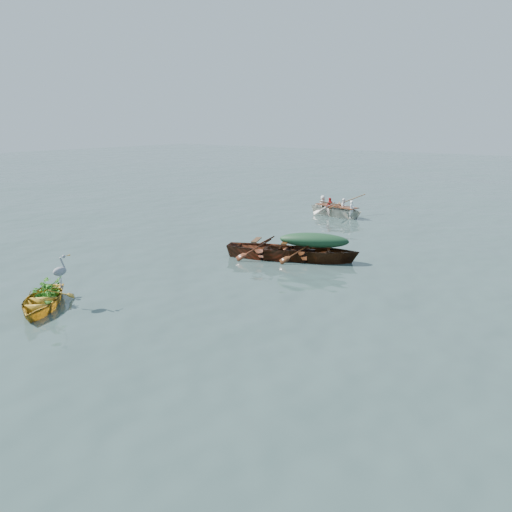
{
  "coord_description": "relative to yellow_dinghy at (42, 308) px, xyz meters",
  "views": [
    {
      "loc": [
        10.16,
        -9.61,
        4.92
      ],
      "look_at": [
        0.32,
        3.3,
        0.5
      ],
      "focal_mm": 35.0,
      "sensor_mm": 36.0,
      "label": 1
    }
  ],
  "objects": [
    {
      "name": "dinghy_weeds",
      "position": [
        -0.36,
        0.42,
        0.71
      ],
      "size": [
        1.13,
        1.14,
        0.6
      ],
      "primitive_type": "imported",
      "rotation": [
        0.0,
        0.0,
        0.75
      ],
      "color": "#3B741E",
      "rests_on": "yellow_dinghy"
    },
    {
      "name": "rowed_boat",
      "position": [
        -0.14,
        16.81,
        0.0
      ],
      "size": [
        4.58,
        2.13,
        1.06
      ],
      "primitive_type": "imported",
      "rotation": [
        0.0,
        0.0,
        1.38
      ],
      "color": "white",
      "rests_on": "ground"
    },
    {
      "name": "rowers",
      "position": [
        -0.14,
        16.81,
        0.91
      ],
      "size": [
        3.26,
        1.75,
        0.76
      ],
      "primitive_type": "imported",
      "rotation": [
        0.0,
        0.0,
        1.38
      ],
      "color": "white",
      "rests_on": "rowed_boat"
    },
    {
      "name": "open_wooden_boat",
      "position": [
        1.98,
        7.88,
        0.0
      ],
      "size": [
        4.79,
        3.03,
        1.08
      ],
      "primitive_type": "imported",
      "rotation": [
        0.0,
        0.0,
        1.95
      ],
      "color": "#612918",
      "rests_on": "ground"
    },
    {
      "name": "oars",
      "position": [
        -0.14,
        16.81,
        0.56
      ],
      "size": [
        1.08,
        2.67,
        0.06
      ],
      "primitive_type": null,
      "rotation": [
        0.0,
        0.0,
        1.38
      ],
      "color": "brown",
      "rests_on": "rowed_boat"
    },
    {
      "name": "heron",
      "position": [
        0.37,
        0.41,
        0.87
      ],
      "size": [
        0.48,
        0.48,
        0.92
      ],
      "primitive_type": null,
      "rotation": [
        0.0,
        0.0,
        0.75
      ],
      "color": "gray",
      "rests_on": "yellow_dinghy"
    },
    {
      "name": "yellow_dinghy",
      "position": [
        0.0,
        0.0,
        0.0
      ],
      "size": [
        3.08,
        3.17,
        0.83
      ],
      "primitive_type": "imported",
      "rotation": [
        0.0,
        0.0,
        0.75
      ],
      "color": "gold",
      "rests_on": "ground"
    },
    {
      "name": "green_tarp_boat",
      "position": [
        3.41,
        8.53,
        0.0
      ],
      "size": [
        4.71,
        3.15,
        1.07
      ],
      "primitive_type": "imported",
      "rotation": [
        0.0,
        0.0,
        1.99
      ],
      "color": "#542A13",
      "rests_on": "ground"
    },
    {
      "name": "green_tarp_cover",
      "position": [
        3.41,
        8.53,
        0.79
      ],
      "size": [
        2.59,
        1.73,
        0.52
      ],
      "primitive_type": "ellipsoid",
      "rotation": [
        0.0,
        0.0,
        1.99
      ],
      "color": "#16351D",
      "rests_on": "green_tarp_boat"
    },
    {
      "name": "thwart_benches",
      "position": [
        1.98,
        7.88,
        0.56
      ],
      "size": [
        2.45,
        1.65,
        0.04
      ],
      "primitive_type": null,
      "rotation": [
        0.0,
        0.0,
        1.95
      ],
      "color": "#43250F",
      "rests_on": "open_wooden_boat"
    },
    {
      "name": "ground",
      "position": [
        2.13,
        3.06,
        0.0
      ],
      "size": [
        140.0,
        140.0,
        0.0
      ],
      "primitive_type": "plane",
      "color": "#304441",
      "rests_on": "ground"
    }
  ]
}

